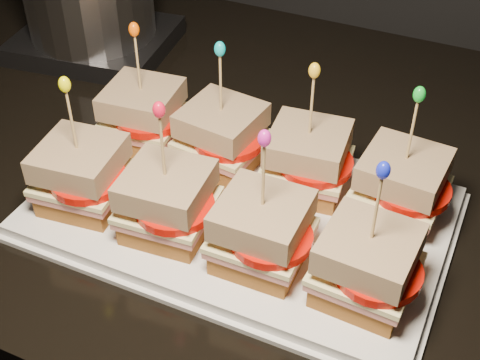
% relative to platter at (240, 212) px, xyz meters
% --- Properties ---
extents(granite_slab, '(2.39, 0.75, 0.04)m').
position_rel_platter_xyz_m(granite_slab, '(0.13, 0.13, -0.03)').
color(granite_slab, black).
rests_on(granite_slab, cabinet).
extents(platter, '(0.43, 0.27, 0.02)m').
position_rel_platter_xyz_m(platter, '(0.00, 0.00, 0.00)').
color(platter, white).
rests_on(platter, granite_slab).
extents(platter_rim, '(0.45, 0.28, 0.01)m').
position_rel_platter_xyz_m(platter_rim, '(0.00, 0.00, -0.01)').
color(platter_rim, white).
rests_on(platter_rim, granite_slab).
extents(sandwich_0_bread_bot, '(0.09, 0.09, 0.02)m').
position_rel_platter_xyz_m(sandwich_0_bread_bot, '(-0.16, 0.06, 0.02)').
color(sandwich_0_bread_bot, brown).
rests_on(sandwich_0_bread_bot, platter).
extents(sandwich_0_ham, '(0.10, 0.09, 0.01)m').
position_rel_platter_xyz_m(sandwich_0_ham, '(-0.16, 0.06, 0.04)').
color(sandwich_0_ham, '#C86B60').
rests_on(sandwich_0_ham, sandwich_0_bread_bot).
extents(sandwich_0_cheese, '(0.10, 0.10, 0.01)m').
position_rel_platter_xyz_m(sandwich_0_cheese, '(-0.16, 0.06, 0.04)').
color(sandwich_0_cheese, '#FFF5A5').
rests_on(sandwich_0_cheese, sandwich_0_ham).
extents(sandwich_0_tomato, '(0.08, 0.08, 0.01)m').
position_rel_platter_xyz_m(sandwich_0_tomato, '(-0.14, 0.06, 0.05)').
color(sandwich_0_tomato, red).
rests_on(sandwich_0_tomato, sandwich_0_cheese).
extents(sandwich_0_bread_top, '(0.09, 0.09, 0.03)m').
position_rel_platter_xyz_m(sandwich_0_bread_top, '(-0.16, 0.06, 0.07)').
color(sandwich_0_bread_top, brown).
rests_on(sandwich_0_bread_top, sandwich_0_tomato).
extents(sandwich_0_pick, '(0.00, 0.00, 0.09)m').
position_rel_platter_xyz_m(sandwich_0_pick, '(-0.16, 0.06, 0.11)').
color(sandwich_0_pick, tan).
rests_on(sandwich_0_pick, sandwich_0_bread_top).
extents(sandwich_0_frill, '(0.01, 0.01, 0.02)m').
position_rel_platter_xyz_m(sandwich_0_frill, '(-0.16, 0.06, 0.16)').
color(sandwich_0_frill, '#FE5B04').
rests_on(sandwich_0_frill, sandwich_0_pick).
extents(sandwich_1_bread_bot, '(0.09, 0.09, 0.02)m').
position_rel_platter_xyz_m(sandwich_1_bread_bot, '(-0.05, 0.06, 0.02)').
color(sandwich_1_bread_bot, brown).
rests_on(sandwich_1_bread_bot, platter).
extents(sandwich_1_ham, '(0.10, 0.09, 0.01)m').
position_rel_platter_xyz_m(sandwich_1_ham, '(-0.05, 0.06, 0.04)').
color(sandwich_1_ham, '#C86B60').
rests_on(sandwich_1_ham, sandwich_1_bread_bot).
extents(sandwich_1_cheese, '(0.10, 0.10, 0.01)m').
position_rel_platter_xyz_m(sandwich_1_cheese, '(-0.05, 0.06, 0.04)').
color(sandwich_1_cheese, '#FFF5A5').
rests_on(sandwich_1_cheese, sandwich_1_ham).
extents(sandwich_1_tomato, '(0.08, 0.08, 0.01)m').
position_rel_platter_xyz_m(sandwich_1_tomato, '(-0.04, 0.06, 0.05)').
color(sandwich_1_tomato, red).
rests_on(sandwich_1_tomato, sandwich_1_cheese).
extents(sandwich_1_bread_top, '(0.09, 0.09, 0.03)m').
position_rel_platter_xyz_m(sandwich_1_bread_top, '(-0.05, 0.06, 0.07)').
color(sandwich_1_bread_top, brown).
rests_on(sandwich_1_bread_top, sandwich_1_tomato).
extents(sandwich_1_pick, '(0.00, 0.00, 0.09)m').
position_rel_platter_xyz_m(sandwich_1_pick, '(-0.05, 0.06, 0.11)').
color(sandwich_1_pick, tan).
rests_on(sandwich_1_pick, sandwich_1_bread_top).
extents(sandwich_1_frill, '(0.01, 0.01, 0.02)m').
position_rel_platter_xyz_m(sandwich_1_frill, '(-0.05, 0.06, 0.16)').
color(sandwich_1_frill, '#07ACBA').
rests_on(sandwich_1_frill, sandwich_1_pick).
extents(sandwich_2_bread_bot, '(0.09, 0.09, 0.02)m').
position_rel_platter_xyz_m(sandwich_2_bread_bot, '(0.05, 0.06, 0.02)').
color(sandwich_2_bread_bot, brown).
rests_on(sandwich_2_bread_bot, platter).
extents(sandwich_2_ham, '(0.10, 0.09, 0.01)m').
position_rel_platter_xyz_m(sandwich_2_ham, '(0.05, 0.06, 0.04)').
color(sandwich_2_ham, '#C86B60').
rests_on(sandwich_2_ham, sandwich_2_bread_bot).
extents(sandwich_2_cheese, '(0.10, 0.10, 0.01)m').
position_rel_platter_xyz_m(sandwich_2_cheese, '(0.05, 0.06, 0.04)').
color(sandwich_2_cheese, '#FFF5A5').
rests_on(sandwich_2_cheese, sandwich_2_ham).
extents(sandwich_2_tomato, '(0.08, 0.08, 0.01)m').
position_rel_platter_xyz_m(sandwich_2_tomato, '(0.06, 0.06, 0.05)').
color(sandwich_2_tomato, red).
rests_on(sandwich_2_tomato, sandwich_2_cheese).
extents(sandwich_2_bread_top, '(0.09, 0.09, 0.03)m').
position_rel_platter_xyz_m(sandwich_2_bread_top, '(0.05, 0.06, 0.07)').
color(sandwich_2_bread_top, brown).
rests_on(sandwich_2_bread_top, sandwich_2_tomato).
extents(sandwich_2_pick, '(0.00, 0.00, 0.09)m').
position_rel_platter_xyz_m(sandwich_2_pick, '(0.05, 0.06, 0.11)').
color(sandwich_2_pick, tan).
rests_on(sandwich_2_pick, sandwich_2_bread_top).
extents(sandwich_2_frill, '(0.01, 0.01, 0.02)m').
position_rel_platter_xyz_m(sandwich_2_frill, '(0.05, 0.06, 0.16)').
color(sandwich_2_frill, yellow).
rests_on(sandwich_2_frill, sandwich_2_pick).
extents(sandwich_3_bread_bot, '(0.09, 0.09, 0.02)m').
position_rel_platter_xyz_m(sandwich_3_bread_bot, '(0.16, 0.06, 0.02)').
color(sandwich_3_bread_bot, brown).
rests_on(sandwich_3_bread_bot, platter).
extents(sandwich_3_ham, '(0.09, 0.09, 0.01)m').
position_rel_platter_xyz_m(sandwich_3_ham, '(0.16, 0.06, 0.04)').
color(sandwich_3_ham, '#C86B60').
rests_on(sandwich_3_ham, sandwich_3_bread_bot).
extents(sandwich_3_cheese, '(0.10, 0.09, 0.01)m').
position_rel_platter_xyz_m(sandwich_3_cheese, '(0.16, 0.06, 0.04)').
color(sandwich_3_cheese, '#FFF5A5').
rests_on(sandwich_3_cheese, sandwich_3_ham).
extents(sandwich_3_tomato, '(0.08, 0.08, 0.01)m').
position_rel_platter_xyz_m(sandwich_3_tomato, '(0.17, 0.06, 0.05)').
color(sandwich_3_tomato, red).
rests_on(sandwich_3_tomato, sandwich_3_cheese).
extents(sandwich_3_bread_top, '(0.09, 0.09, 0.03)m').
position_rel_platter_xyz_m(sandwich_3_bread_top, '(0.16, 0.06, 0.07)').
color(sandwich_3_bread_top, brown).
rests_on(sandwich_3_bread_top, sandwich_3_tomato).
extents(sandwich_3_pick, '(0.00, 0.00, 0.09)m').
position_rel_platter_xyz_m(sandwich_3_pick, '(0.16, 0.06, 0.11)').
color(sandwich_3_pick, tan).
rests_on(sandwich_3_pick, sandwich_3_bread_top).
extents(sandwich_3_frill, '(0.01, 0.01, 0.02)m').
position_rel_platter_xyz_m(sandwich_3_frill, '(0.16, 0.06, 0.16)').
color(sandwich_3_frill, green).
rests_on(sandwich_3_frill, sandwich_3_pick).
extents(sandwich_4_bread_bot, '(0.09, 0.09, 0.02)m').
position_rel_platter_xyz_m(sandwich_4_bread_bot, '(-0.16, -0.06, 0.02)').
color(sandwich_4_bread_bot, brown).
rests_on(sandwich_4_bread_bot, platter).
extents(sandwich_4_ham, '(0.10, 0.09, 0.01)m').
position_rel_platter_xyz_m(sandwich_4_ham, '(-0.16, -0.06, 0.04)').
color(sandwich_4_ham, '#C86B60').
rests_on(sandwich_4_ham, sandwich_4_bread_bot).
extents(sandwich_4_cheese, '(0.10, 0.10, 0.01)m').
position_rel_platter_xyz_m(sandwich_4_cheese, '(-0.16, -0.06, 0.04)').
color(sandwich_4_cheese, '#FFF5A5').
rests_on(sandwich_4_cheese, sandwich_4_ham).
extents(sandwich_4_tomato, '(0.08, 0.08, 0.01)m').
position_rel_platter_xyz_m(sandwich_4_tomato, '(-0.14, -0.07, 0.05)').
color(sandwich_4_tomato, red).
rests_on(sandwich_4_tomato, sandwich_4_cheese).
extents(sandwich_4_bread_top, '(0.09, 0.09, 0.03)m').
position_rel_platter_xyz_m(sandwich_4_bread_top, '(-0.16, -0.06, 0.07)').
color(sandwich_4_bread_top, brown).
rests_on(sandwich_4_bread_top, sandwich_4_tomato).
extents(sandwich_4_pick, '(0.00, 0.00, 0.09)m').
position_rel_platter_xyz_m(sandwich_4_pick, '(-0.16, -0.06, 0.11)').
color(sandwich_4_pick, tan).
rests_on(sandwich_4_pick, sandwich_4_bread_top).
extents(sandwich_4_frill, '(0.01, 0.01, 0.02)m').
position_rel_platter_xyz_m(sandwich_4_frill, '(-0.16, -0.06, 0.16)').
color(sandwich_4_frill, '#F3EF03').
rests_on(sandwich_4_frill, sandwich_4_pick).
extents(sandwich_5_bread_bot, '(0.09, 0.09, 0.02)m').
position_rel_platter_xyz_m(sandwich_5_bread_bot, '(-0.05, -0.06, 0.02)').
color(sandwich_5_bread_bot, brown).
rests_on(sandwich_5_bread_bot, platter).
extents(sandwich_5_ham, '(0.09, 0.09, 0.01)m').
position_rel_platter_xyz_m(sandwich_5_ham, '(-0.05, -0.06, 0.04)').
color(sandwich_5_ham, '#C86B60').
rests_on(sandwich_5_ham, sandwich_5_bread_bot).
extents(sandwich_5_cheese, '(0.10, 0.09, 0.01)m').
position_rel_platter_xyz_m(sandwich_5_cheese, '(-0.05, -0.06, 0.04)').
color(sandwich_5_cheese, '#FFF5A5').
rests_on(sandwich_5_cheese, sandwich_5_ham).
extents(sandwich_5_tomato, '(0.08, 0.08, 0.01)m').
position_rel_platter_xyz_m(sandwich_5_tomato, '(-0.04, -0.07, 0.05)').
color(sandwich_5_tomato, red).
rests_on(sandwich_5_tomato, sandwich_5_cheese).
extents(sandwich_5_bread_top, '(0.09, 0.09, 0.03)m').
position_rel_platter_xyz_m(sandwich_5_bread_top, '(-0.05, -0.06, 0.07)').
color(sandwich_5_bread_top, brown).
rests_on(sandwich_5_bread_top, sandwich_5_tomato).
extents(sandwich_5_pick, '(0.00, 0.00, 0.09)m').
position_rel_platter_xyz_m(sandwich_5_pick, '(-0.05, -0.06, 0.11)').
color(sandwich_5_pick, tan).
rests_on(sandwich_5_pick, sandwich_5_bread_top).
extents(sandwich_5_frill, '(0.01, 0.01, 0.02)m').
position_rel_platter_xyz_m(sandwich_5_frill, '(-0.05, -0.06, 0.16)').
color(sandwich_5_frill, red).
rests_on(sandwich_5_frill, sandwich_5_pick).
extents(sandwich_6_bread_bot, '(0.08, 0.08, 0.02)m').
position_rel_platter_xyz_m(sandwich_6_bread_bot, '(0.05, -0.06, 0.02)').
color(sandwich_6_bread_bot, brown).
rests_on(sandwich_6_bread_bot, platter).
extents(sandwich_6_ham, '(0.09, 0.09, 0.01)m').
position_rel_platter_xyz_m(sandwich_6_ham, '(0.05, -0.06, 0.04)').
color(sandwich_6_ham, '#C86B60').
rests_on(sandwich_6_ham, sandwich_6_bread_bot).
extents(sandwich_6_cheese, '(0.09, 0.09, 0.01)m').
position_rel_platter_xyz_m(sandwich_6_cheese, '(0.05, -0.06, 0.04)').
color(sandwich_6_cheese, '#FFF5A5').
rests_on(sandwich_6_cheese, sandwich_6_ham).
extents(sandwich_6_tomato, '(0.08, 0.08, 0.01)m').
position_rel_platter_xyz_m(sandwich_6_tomato, '(0.06, -0.07, 0.05)').
color(sandwich_6_tomato, red).
rests_on(sandwich_6_tomato, sandwich_6_cheese).
extents(sandwich_6_bread_top, '(0.08, 0.08, 0.03)m').
position_rel_platter_xyz_m(sandwich_6_bread_top, '(0.05, -0.06, 0.07)').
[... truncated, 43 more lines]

